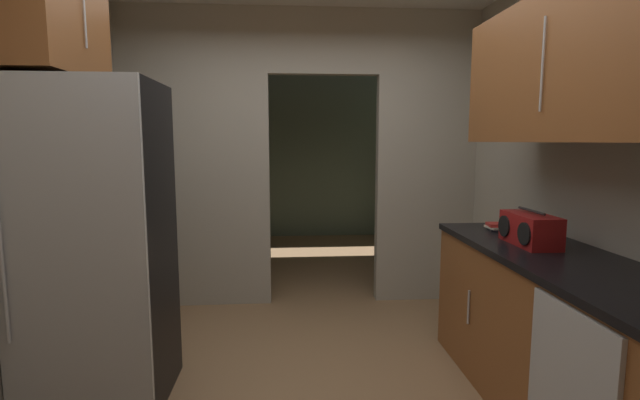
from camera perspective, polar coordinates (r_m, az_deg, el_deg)
name	(u,v)px	position (r m, az deg, el deg)	size (l,w,h in m)	color
kitchen_partition	(295,150)	(4.31, -3.08, 6.20)	(3.28, 0.12, 2.71)	#ADA899
adjoining_room_shell	(296,154)	(6.41, -2.92, 5.73)	(3.28, 3.17, 2.71)	slate
refrigerator	(97,246)	(2.97, -25.83, -5.08)	(0.76, 0.71, 1.86)	black
lower_cabinet_run	(558,340)	(2.92, 27.34, -15.05)	(0.65, 2.08, 0.92)	brown
upper_cabinet_counterside	(577,65)	(2.74, 29.16, 14.36)	(0.36, 1.87, 0.77)	brown
upper_cabinet_fridgeside	(50,3)	(3.18, -30.33, 20.20)	(0.36, 0.83, 0.80)	brown
boombox	(530,229)	(3.00, 24.47, -3.32)	(0.20, 0.40, 0.21)	maroon
book_stack	(496,227)	(3.40, 20.92, -3.12)	(0.13, 0.15, 0.05)	black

